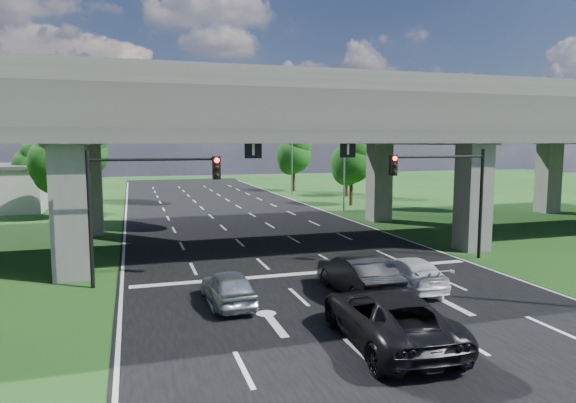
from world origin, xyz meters
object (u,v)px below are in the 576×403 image
signal_right (448,183)px  car_trailing (388,317)px  car_dark (358,275)px  signal_left (141,192)px  streetlight_far (340,148)px  streetlight_beyond (289,146)px  car_silver (228,287)px  car_white (408,273)px

signal_right → car_trailing: (-8.46, -9.42, -3.30)m
signal_right → car_dark: bearing=-148.6°
signal_right → signal_left: (-15.65, 0.00, 0.00)m
car_dark → car_trailing: (-1.30, -5.06, 0.01)m
streetlight_far → car_dark: 26.65m
car_dark → streetlight_beyond: bearing=-103.5°
signal_left → car_silver: bearing=-53.0°
streetlight_beyond → streetlight_far: bearing=-90.0°
car_silver → car_dark: car_dark is taller
car_dark → car_trailing: size_ratio=0.83×
car_silver → car_dark: 5.42m
car_trailing → car_silver: bearing=-48.5°
streetlight_far → streetlight_beyond: size_ratio=1.00×
streetlight_beyond → car_trailing: size_ratio=1.63×
streetlight_far → signal_right: bearing=-96.5°
signal_left → car_trailing: signal_left is taller
car_silver → streetlight_beyond: bearing=-113.2°
car_dark → car_trailing: 5.22m
signal_left → car_white: bearing=-20.4°
streetlight_far → car_dark: size_ratio=1.95×
signal_right → streetlight_beyond: 36.17m
streetlight_far → car_silver: (-14.84, -24.14, -5.13)m
streetlight_far → streetlight_beyond: (0.00, 16.00, 0.00)m
car_dark → car_white: car_dark is taller
signal_right → car_trailing: 13.08m
signal_right → streetlight_far: size_ratio=0.60×
signal_right → car_dark: signal_right is taller
signal_right → car_trailing: bearing=-131.9°
streetlight_beyond → car_dark: size_ratio=1.95×
car_white → signal_right: bearing=-136.4°
car_white → car_trailing: (-3.82, -5.32, 0.19)m
streetlight_beyond → car_dark: 41.80m
car_white → streetlight_beyond: bearing=-97.7°
signal_left → car_silver: size_ratio=1.49×
car_silver → car_white: 7.93m
car_white → car_dark: bearing=8.0°
streetlight_beyond → car_white: size_ratio=2.18×
signal_right → signal_left: bearing=180.0°
signal_right → signal_left: size_ratio=1.00×
signal_right → car_white: (-4.64, -4.10, -3.49)m
streetlight_beyond → car_white: bearing=-99.8°
car_trailing → signal_left: bearing=-48.8°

